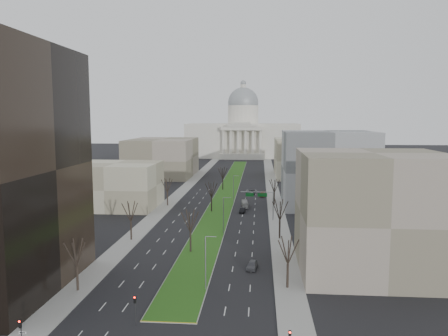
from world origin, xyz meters
The scene contains 30 objects.
ground centered at (0.00, 120.00, 0.00)m, with size 600.00×600.00×0.00m, color black.
median centered at (0.00, 118.99, 0.10)m, with size 8.00×222.03×0.20m.
sidewalk_left centered at (-17.50, 95.00, 0.07)m, with size 5.00×330.00×0.15m, color gray.
sidewalk_right centered at (17.50, 95.00, 0.07)m, with size 5.00×330.00×0.15m, color gray.
capitol centered at (0.00, 269.59, 16.31)m, with size 80.00×46.00×55.00m.
building_beige_left centered at (-33.00, 85.00, 7.00)m, with size 26.00×22.00×14.00m, color tan.
building_tan_right centered at (33.00, 32.00, 11.00)m, with size 26.00×24.00×22.00m, color gray.
building_grey_right centered at (34.00, 92.00, 12.00)m, with size 28.00×26.00×24.00m, color slate.
building_far_left centered at (-35.00, 160.00, 9.00)m, with size 30.00×40.00×18.00m, color gray.
building_far_right centered at (35.00, 165.00, 9.00)m, with size 30.00×40.00×18.00m, color tan.
tree_left_near centered at (-17.20, 18.00, 6.61)m, with size 5.10×5.10×9.18m.
tree_left_mid centered at (-17.20, 48.00, 7.00)m, with size 5.40×5.40×9.72m.
tree_left_far centered at (-17.20, 88.00, 6.84)m, with size 5.28×5.28×9.50m.
tree_right_near centered at (17.20, 22.00, 6.69)m, with size 5.16×5.16×9.29m.
tree_right_mid centered at (17.20, 52.00, 7.16)m, with size 5.52×5.52×9.94m.
tree_right_far centered at (17.20, 92.00, 6.53)m, with size 5.04×5.04×9.07m.
tree_median_a centered at (-2.00, 40.00, 7.00)m, with size 5.40×5.40×9.72m.
tree_median_b centered at (-2.00, 80.00, 7.00)m, with size 5.40×5.40×9.72m.
tree_median_c centered at (-2.00, 120.00, 7.00)m, with size 5.40×5.40×9.72m.
streetlamp_median_a centered at (3.76, 20.00, 4.81)m, with size 1.90×0.20×9.16m.
streetlamp_median_b centered at (3.76, 55.00, 4.81)m, with size 1.90×0.20×9.16m.
streetlamp_median_c centered at (3.76, 95.00, 4.81)m, with size 1.90×0.20×9.16m.
traffic_signal_left centered at (-16.00, -1.07, 2.79)m, with size 0.32×0.41×4.30m.
traffic_signal_median centered at (-4.30, 6.93, 2.79)m, with size 0.32×0.41×4.30m.
mast_arm_signs centered at (13.49, 70.03, 6.11)m, with size 9.12×0.24×8.09m.
car_grey_near centered at (11.17, 30.98, 0.77)m, with size 1.81×4.50×1.53m, color #48494F.
car_black centered at (7.35, 79.74, 0.71)m, with size 1.50×4.29×1.41m, color black.
car_red centered at (13.50, 107.62, 0.75)m, with size 2.11×5.19×1.51m, color maroon.
car_grey_far centered at (9.41, 112.23, 0.74)m, with size 2.46×5.33×1.48m, color #53565B.
box_van centered at (7.83, 87.63, 1.03)m, with size 1.73×7.41×2.07m, color #B8B8B8.
Camera 1 is at (12.41, -48.62, 28.32)m, focal length 35.00 mm.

